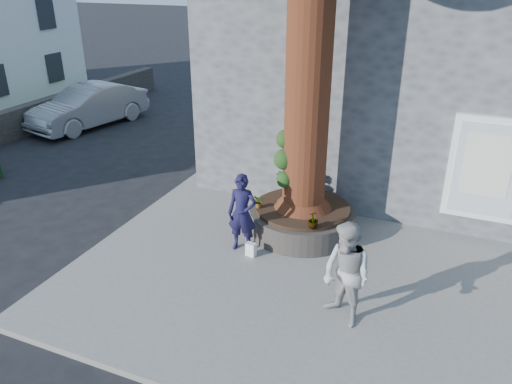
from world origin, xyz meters
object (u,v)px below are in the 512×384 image
at_px(planter, 302,219).
at_px(man, 242,213).
at_px(woman, 346,275).
at_px(car_silver, 89,106).

relative_size(planter, man, 1.40).
bearing_deg(woman, car_silver, 179.71).
relative_size(man, woman, 0.92).
xyz_separation_m(planter, woman, (1.57, -2.64, 0.60)).
bearing_deg(planter, man, -126.55).
distance_m(man, woman, 2.85).
distance_m(planter, woman, 3.13).
height_order(planter, woman, woman).
bearing_deg(car_silver, man, -22.22).
bearing_deg(car_silver, woman, -21.41).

